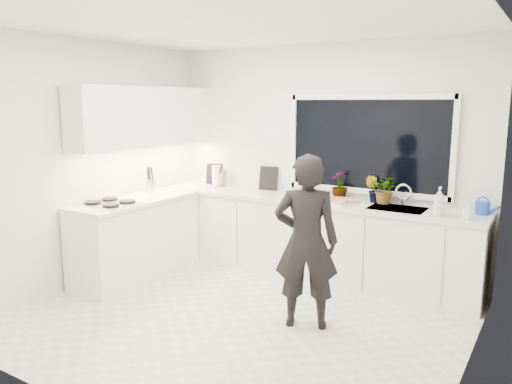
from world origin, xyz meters
The scene contains 25 objects.
floor centered at (0.00, 0.00, -0.01)m, with size 4.00×3.50×0.02m, color beige.
wall_back centered at (0.00, 1.76, 1.35)m, with size 4.00×0.02×2.70m, color white.
wall_left centered at (-2.01, 0.00, 1.35)m, with size 0.02×3.50×2.70m, color white.
wall_right centered at (2.01, 0.00, 1.35)m, with size 0.02×3.50×2.70m, color white.
ceiling centered at (0.00, 0.00, 2.71)m, with size 4.00×3.50×0.02m, color white.
window centered at (0.60, 1.73, 1.55)m, with size 1.80×0.02×1.00m, color black.
base_cabinets_back centered at (0.00, 1.45, 0.44)m, with size 3.92×0.58×0.88m, color white.
base_cabinets_left centered at (-1.67, 0.35, 0.44)m, with size 0.58×1.60×0.88m, color white.
countertop_back centered at (0.00, 1.44, 0.90)m, with size 3.94×0.62×0.04m, color silver.
countertop_left centered at (-1.67, 0.35, 0.90)m, with size 0.62×1.60×0.04m, color silver.
upper_cabinets centered at (-1.79, 0.70, 1.85)m, with size 0.34×2.10×0.70m, color white.
sink centered at (1.05, 1.45, 0.87)m, with size 0.58×0.42×0.14m, color silver.
faucet centered at (1.05, 1.65, 1.03)m, with size 0.03×0.03×0.22m, color silver.
stovetop centered at (-1.69, 0.00, 0.94)m, with size 0.56×0.48×0.03m, color black.
person centered at (0.61, 0.19, 0.79)m, with size 0.58×0.38×1.59m, color black.
pizza_tray centered at (0.36, 1.42, 0.94)m, with size 0.46×0.34×0.03m, color silver.
pizza centered at (0.36, 1.42, 0.95)m, with size 0.42×0.30×0.01m, color #B42318.
watering_can centered at (1.85, 1.61, 0.98)m, with size 0.14×0.14×0.13m, color #1242B1.
paper_towel_roll centered at (-1.39, 1.55, 1.05)m, with size 0.11×0.11×0.26m, color white.
knife_block centered at (-1.35, 1.59, 1.03)m, with size 0.13×0.10×0.22m, color #A57E4D.
utensil_crock centered at (-1.85, 0.80, 1.00)m, with size 0.13×0.13×0.16m, color silver.
picture_frame_large centered at (-1.52, 1.69, 1.06)m, with size 0.22×0.02×0.28m, color black.
picture_frame_small centered at (-0.67, 1.69, 1.07)m, with size 0.25×0.02×0.30m, color black.
herb_plants centered at (0.63, 1.61, 1.08)m, with size 1.10×0.28×0.32m.
soap_bottles centered at (1.56, 1.30, 1.05)m, with size 0.39×0.12×0.29m.
Camera 1 is at (2.50, -3.70, 2.03)m, focal length 35.00 mm.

